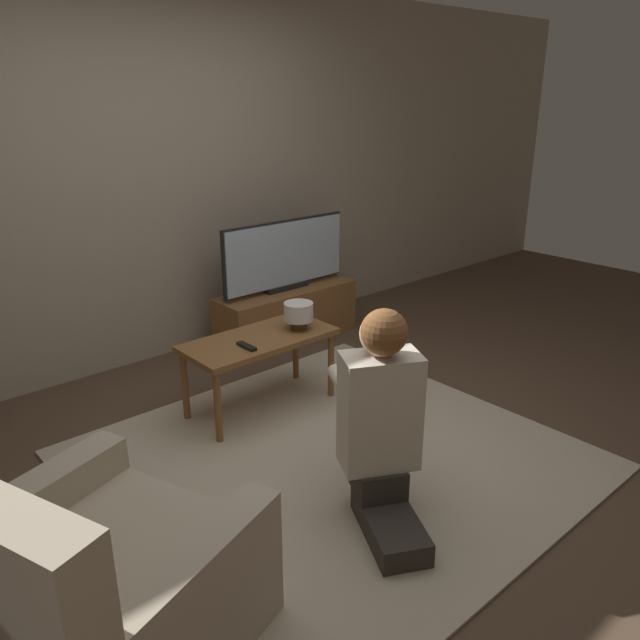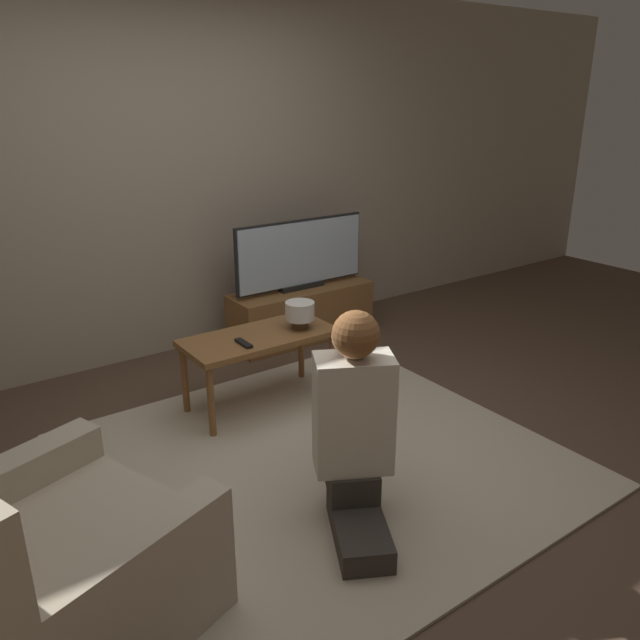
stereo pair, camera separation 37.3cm
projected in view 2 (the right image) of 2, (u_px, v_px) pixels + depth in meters
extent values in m
plane|color=brown|center=(319.00, 461.00, 3.32)|extent=(10.00, 10.00, 0.00)
cube|color=tan|center=(159.00, 176.00, 4.34)|extent=(10.00, 0.06, 2.60)
cube|color=#BCAD93|center=(319.00, 460.00, 3.31)|extent=(2.32, 2.25, 0.02)
cube|color=brown|center=(302.00, 314.00, 4.91)|extent=(1.15, 0.37, 0.42)
cube|color=black|center=(301.00, 286.00, 4.83)|extent=(0.38, 0.08, 0.04)
cube|color=black|center=(300.00, 253.00, 4.74)|extent=(1.12, 0.03, 0.51)
cube|color=silver|center=(301.00, 253.00, 4.74)|extent=(1.09, 0.04, 0.48)
cube|color=brown|center=(259.00, 337.00, 3.75)|extent=(0.92, 0.43, 0.04)
cylinder|color=brown|center=(211.00, 403.00, 3.47)|extent=(0.04, 0.04, 0.44)
cylinder|color=brown|center=(332.00, 366.00, 3.93)|extent=(0.04, 0.04, 0.44)
cylinder|color=brown|center=(185.00, 380.00, 3.74)|extent=(0.04, 0.04, 0.44)
cylinder|color=brown|center=(301.00, 349.00, 4.20)|extent=(0.04, 0.04, 0.44)
cube|color=#B7A88E|center=(59.00, 586.00, 2.22)|extent=(1.13, 1.13, 0.39)
cube|color=#B7A88E|center=(124.00, 618.00, 1.99)|extent=(0.89, 0.43, 0.53)
cube|color=#332D28|center=(359.00, 528.00, 2.70)|extent=(0.42, 0.52, 0.11)
cube|color=#332D28|center=(352.00, 479.00, 2.83)|extent=(0.31, 0.32, 0.14)
cube|color=beige|center=(353.00, 414.00, 2.71)|extent=(0.39, 0.34, 0.53)
sphere|color=#DBAD8E|center=(355.00, 336.00, 2.59)|extent=(0.20, 0.20, 0.20)
sphere|color=brown|center=(356.00, 334.00, 2.56)|extent=(0.20, 0.20, 0.20)
cube|color=black|center=(340.00, 372.00, 3.05)|extent=(0.13, 0.10, 0.04)
cylinder|color=beige|center=(365.00, 382.00, 2.95)|extent=(0.20, 0.30, 0.07)
cylinder|color=beige|center=(322.00, 384.00, 2.92)|extent=(0.20, 0.30, 0.07)
cylinder|color=#4C3823|center=(300.00, 324.00, 3.84)|extent=(0.10, 0.10, 0.06)
cylinder|color=silver|center=(300.00, 311.00, 3.81)|extent=(0.18, 0.18, 0.11)
cube|color=black|center=(244.00, 343.00, 3.60)|extent=(0.04, 0.15, 0.02)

